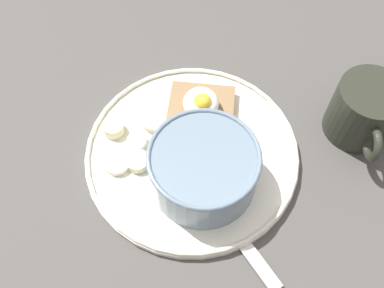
% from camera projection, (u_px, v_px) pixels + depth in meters
% --- Properties ---
extents(ground_plane, '(1.20, 1.20, 0.02)m').
position_uv_depth(ground_plane, '(192.00, 159.00, 0.58)').
color(ground_plane, '#464440').
rests_on(ground_plane, ground).
extents(plate, '(0.28, 0.28, 0.02)m').
position_uv_depth(plate, '(192.00, 152.00, 0.56)').
color(plate, silver).
rests_on(plate, ground_plane).
extents(oatmeal_bowl, '(0.13, 0.13, 0.07)m').
position_uv_depth(oatmeal_bowl, '(203.00, 169.00, 0.51)').
color(oatmeal_bowl, slate).
rests_on(oatmeal_bowl, plate).
extents(toast_slice, '(0.10, 0.10, 0.02)m').
position_uv_depth(toast_slice, '(201.00, 112.00, 0.58)').
color(toast_slice, olive).
rests_on(toast_slice, plate).
extents(poached_egg, '(0.05, 0.05, 0.03)m').
position_uv_depth(poached_egg, '(201.00, 103.00, 0.56)').
color(poached_egg, white).
rests_on(poached_egg, toast_slice).
extents(banana_slice_front, '(0.04, 0.04, 0.01)m').
position_uv_depth(banana_slice_front, '(137.00, 142.00, 0.56)').
color(banana_slice_front, '#FAECC7').
rests_on(banana_slice_front, plate).
extents(banana_slice_left, '(0.04, 0.04, 0.01)m').
position_uv_depth(banana_slice_left, '(153.00, 122.00, 0.58)').
color(banana_slice_left, beige).
rests_on(banana_slice_left, plate).
extents(banana_slice_back, '(0.04, 0.04, 0.01)m').
position_uv_depth(banana_slice_back, '(138.00, 161.00, 0.55)').
color(banana_slice_back, beige).
rests_on(banana_slice_back, plate).
extents(banana_slice_right, '(0.03, 0.03, 0.02)m').
position_uv_depth(banana_slice_right, '(114.00, 128.00, 0.57)').
color(banana_slice_right, beige).
rests_on(banana_slice_right, plate).
extents(banana_slice_inner, '(0.04, 0.04, 0.01)m').
position_uv_depth(banana_slice_inner, '(117.00, 163.00, 0.55)').
color(banana_slice_inner, '#F3E8BF').
rests_on(banana_slice_inner, plate).
extents(coffee_mug, '(0.12, 0.09, 0.08)m').
position_uv_depth(coffee_mug, '(364.00, 111.00, 0.56)').
color(coffee_mug, '#272A20').
rests_on(coffee_mug, ground_plane).
extents(knife, '(0.12, 0.08, 0.01)m').
position_uv_depth(knife, '(276.00, 288.00, 0.48)').
color(knife, silver).
rests_on(knife, ground_plane).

